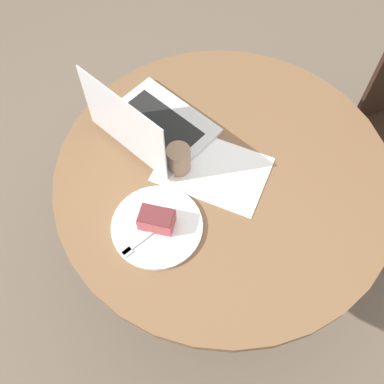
{
  "coord_description": "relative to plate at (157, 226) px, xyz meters",
  "views": [
    {
      "loc": [
        -0.31,
        0.65,
        1.84
      ],
      "look_at": [
        0.03,
        0.13,
        0.74
      ],
      "focal_mm": 42.0,
      "sensor_mm": 36.0,
      "label": 1
    }
  ],
  "objects": [
    {
      "name": "ground_plane",
      "position": [
        -0.06,
        -0.26,
        -0.71
      ],
      "size": [
        12.0,
        12.0,
        0.0
      ],
      "primitive_type": "plane",
      "color": "#6B5B4C"
    },
    {
      "name": "dining_table",
      "position": [
        -0.06,
        -0.26,
        -0.17
      ],
      "size": [
        1.02,
        1.02,
        0.7
      ],
      "color": "brown",
      "rests_on": "ground_plane"
    },
    {
      "name": "paper_document",
      "position": [
        -0.03,
        -0.25,
        -0.0
      ],
      "size": [
        0.36,
        0.27,
        0.0
      ],
      "rotation": [
        0.0,
        0.0,
        0.17
      ],
      "color": "white",
      "rests_on": "dining_table"
    },
    {
      "name": "plate",
      "position": [
        0.0,
        0.0,
        0.0
      ],
      "size": [
        0.26,
        0.26,
        0.01
      ],
      "color": "white",
      "rests_on": "dining_table"
    },
    {
      "name": "cake_slice",
      "position": [
        0.0,
        -0.0,
        0.03
      ],
      "size": [
        0.11,
        0.09,
        0.06
      ],
      "rotation": [
        0.0,
        0.0,
        3.48
      ],
      "color": "#B74C51",
      "rests_on": "plate"
    },
    {
      "name": "fork",
      "position": [
        0.01,
        0.06,
        0.01
      ],
      "size": [
        0.07,
        0.17,
        0.0
      ],
      "rotation": [
        0.0,
        0.0,
        7.57
      ],
      "color": "silver",
      "rests_on": "plate"
    },
    {
      "name": "coffee_glass",
      "position": [
        0.06,
        -0.2,
        0.04
      ],
      "size": [
        0.07,
        0.07,
        0.09
      ],
      "color": "#997556",
      "rests_on": "dining_table"
    },
    {
      "name": "laptop",
      "position": [
        0.2,
        -0.25,
        0.04
      ],
      "size": [
        0.36,
        0.3,
        0.26
      ],
      "rotation": [
        0.0,
        0.0,
        9.26
      ],
      "color": "silver",
      "rests_on": "dining_table"
    }
  ]
}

